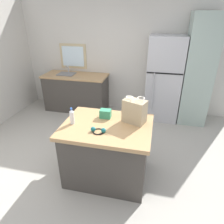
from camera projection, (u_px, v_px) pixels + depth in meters
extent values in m
plane|color=#ADA89E|center=(97.00, 170.00, 3.18)|extent=(6.19, 6.19, 0.00)
cube|color=silver|center=(126.00, 55.00, 4.75)|extent=(5.16, 0.10, 2.70)
cube|color=#CCB78C|center=(73.00, 56.00, 5.00)|extent=(0.68, 0.04, 0.60)
cube|color=white|center=(73.00, 56.00, 4.99)|extent=(0.56, 0.02, 0.48)
cube|color=#423D38|center=(107.00, 153.00, 2.92)|extent=(1.13, 0.85, 0.82)
cube|color=tan|center=(107.00, 127.00, 2.73)|extent=(1.21, 0.93, 0.05)
cube|color=#B7B7BC|center=(164.00, 80.00, 4.41)|extent=(0.74, 0.62, 1.84)
cube|color=black|center=(165.00, 73.00, 4.04)|extent=(0.72, 0.01, 0.02)
cylinder|color=#B7B7BC|center=(153.00, 92.00, 4.24)|extent=(0.02, 0.02, 0.83)
cube|color=#9EB2A8|center=(198.00, 72.00, 4.18)|extent=(0.57, 0.59, 2.28)
cube|color=#423D38|center=(77.00, 93.00, 5.04)|extent=(1.50, 0.64, 0.85)
cube|color=tan|center=(75.00, 76.00, 4.85)|extent=(1.54, 0.68, 0.04)
cube|color=slate|center=(67.00, 76.00, 4.90)|extent=(0.40, 0.32, 0.14)
cylinder|color=#B7B7BC|center=(68.00, 69.00, 4.96)|extent=(0.03, 0.03, 0.18)
cylinder|color=#B7B7BC|center=(67.00, 67.00, 4.87)|extent=(0.02, 0.14, 0.02)
cube|color=tan|center=(134.00, 111.00, 2.72)|extent=(0.35, 0.28, 0.32)
torus|color=white|center=(130.00, 97.00, 2.64)|extent=(0.13, 0.13, 0.01)
torus|color=white|center=(141.00, 98.00, 2.61)|extent=(0.13, 0.13, 0.01)
cube|color=#388E66|center=(105.00, 114.00, 2.88)|extent=(0.16, 0.12, 0.12)
cylinder|color=white|center=(72.00, 118.00, 2.71)|extent=(0.06, 0.06, 0.18)
cone|color=white|center=(71.00, 111.00, 2.66)|extent=(0.05, 0.05, 0.03)
cylinder|color=blue|center=(71.00, 109.00, 2.65)|extent=(0.03, 0.03, 0.02)
torus|color=black|center=(98.00, 131.00, 2.55)|extent=(0.15, 0.15, 0.01)
sphere|color=#19666B|center=(103.00, 130.00, 2.52)|extent=(0.06, 0.06, 0.06)
sphere|color=#19666B|center=(93.00, 129.00, 2.55)|extent=(0.06, 0.06, 0.06)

